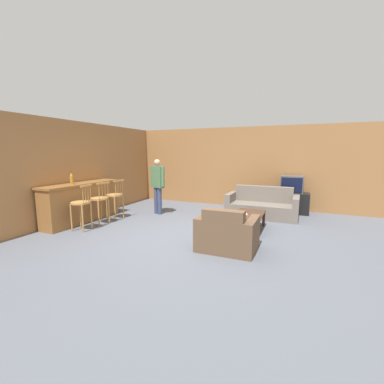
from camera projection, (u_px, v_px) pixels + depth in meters
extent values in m
plane|color=#565B66|center=(181.00, 237.00, 5.45)|extent=(24.00, 24.00, 0.00)
cube|color=#9E6B3D|center=(229.00, 167.00, 8.61)|extent=(9.40, 0.08, 2.60)
cube|color=#9E6B3D|center=(103.00, 169.00, 7.75)|extent=(0.08, 8.71, 2.60)
cube|color=brown|center=(82.00, 203.00, 6.65)|extent=(0.47, 2.18, 0.96)
cube|color=brown|center=(81.00, 184.00, 6.57)|extent=(0.55, 2.24, 0.05)
cylinder|color=#B77F42|center=(81.00, 203.00, 5.87)|extent=(0.49, 0.49, 0.04)
cylinder|color=#B77F42|center=(80.00, 215.00, 6.11)|extent=(0.04, 0.04, 0.63)
cylinder|color=#B77F42|center=(71.00, 218.00, 5.82)|extent=(0.04, 0.04, 0.63)
cylinder|color=#B77F42|center=(91.00, 216.00, 6.03)|extent=(0.04, 0.04, 0.63)
cylinder|color=#B77F42|center=(83.00, 219.00, 5.74)|extent=(0.04, 0.04, 0.63)
cylinder|color=#B77F42|center=(90.00, 194.00, 5.92)|extent=(0.02, 0.02, 0.36)
cylinder|color=#B77F42|center=(88.00, 194.00, 5.84)|extent=(0.02, 0.02, 0.36)
cylinder|color=#B77F42|center=(86.00, 195.00, 5.76)|extent=(0.02, 0.02, 0.36)
cylinder|color=#B77F42|center=(83.00, 195.00, 5.67)|extent=(0.02, 0.02, 0.36)
cube|color=#B77F42|center=(86.00, 186.00, 5.77)|extent=(0.09, 0.37, 0.04)
cylinder|color=#B77F42|center=(99.00, 198.00, 6.41)|extent=(0.50, 0.50, 0.04)
cylinder|color=#B77F42|center=(101.00, 210.00, 6.67)|extent=(0.04, 0.04, 0.63)
cylinder|color=#B77F42|center=(91.00, 212.00, 6.42)|extent=(0.04, 0.04, 0.63)
cylinder|color=#B77F42|center=(109.00, 211.00, 6.51)|extent=(0.04, 0.04, 0.63)
cylinder|color=#B77F42|center=(99.00, 213.00, 6.26)|extent=(0.04, 0.04, 0.63)
cylinder|color=#B77F42|center=(108.00, 191.00, 6.39)|extent=(0.02, 0.02, 0.36)
cylinder|color=#B77F42|center=(105.00, 191.00, 6.32)|extent=(0.02, 0.02, 0.36)
cylinder|color=#B77F42|center=(102.00, 191.00, 6.25)|extent=(0.02, 0.02, 0.36)
cylinder|color=#B77F42|center=(99.00, 192.00, 6.18)|extent=(0.02, 0.02, 0.36)
cube|color=#B77F42|center=(103.00, 183.00, 6.25)|extent=(0.10, 0.37, 0.04)
cylinder|color=#B77F42|center=(115.00, 195.00, 6.93)|extent=(0.48, 0.48, 0.04)
cylinder|color=#B77F42|center=(115.00, 206.00, 7.18)|extent=(0.04, 0.04, 0.63)
cylinder|color=#B77F42|center=(107.00, 208.00, 6.93)|extent=(0.04, 0.04, 0.63)
cylinder|color=#B77F42|center=(123.00, 207.00, 7.04)|extent=(0.04, 0.04, 0.63)
cylinder|color=#B77F42|center=(115.00, 209.00, 6.78)|extent=(0.04, 0.04, 0.63)
cylinder|color=#B77F42|center=(123.00, 188.00, 6.92)|extent=(0.02, 0.02, 0.36)
cylinder|color=#B77F42|center=(120.00, 188.00, 6.85)|extent=(0.02, 0.02, 0.36)
cylinder|color=#B77F42|center=(118.00, 188.00, 6.77)|extent=(0.02, 0.02, 0.36)
cylinder|color=#B77F42|center=(115.00, 189.00, 6.70)|extent=(0.02, 0.02, 0.36)
cube|color=#B77F42|center=(119.00, 181.00, 6.78)|extent=(0.08, 0.37, 0.04)
cube|color=#70665B|center=(261.00, 210.00, 7.14)|extent=(1.59, 0.87, 0.38)
cube|color=#70665B|center=(264.00, 194.00, 7.37)|extent=(1.59, 0.22, 0.45)
cube|color=#70665B|center=(231.00, 203.00, 7.47)|extent=(0.16, 0.87, 0.63)
cube|color=#70665B|center=(296.00, 209.00, 6.78)|extent=(0.16, 0.87, 0.63)
cube|color=brown|center=(227.00, 239.00, 4.77)|extent=(0.73, 0.82, 0.38)
cube|color=brown|center=(223.00, 222.00, 4.44)|extent=(0.73, 0.22, 0.42)
cube|color=brown|center=(252.00, 236.00, 4.58)|extent=(0.16, 0.82, 0.62)
cube|color=brown|center=(205.00, 230.00, 4.93)|extent=(0.16, 0.82, 0.62)
cube|color=#472D1E|center=(249.00, 214.00, 5.92)|extent=(0.64, 1.07, 0.04)
cube|color=#472D1E|center=(231.00, 227.00, 5.61)|extent=(0.06, 0.06, 0.35)
cube|color=#472D1E|center=(257.00, 230.00, 5.39)|extent=(0.06, 0.06, 0.35)
cube|color=#472D1E|center=(241.00, 217.00, 6.51)|extent=(0.06, 0.06, 0.35)
cube|color=#472D1E|center=(264.00, 219.00, 6.29)|extent=(0.06, 0.06, 0.35)
cube|color=black|center=(291.00, 203.00, 7.62)|extent=(1.01, 0.49, 0.61)
cube|color=#4C4C4C|center=(292.00, 184.00, 7.53)|extent=(0.63, 0.51, 0.50)
cube|color=black|center=(292.00, 185.00, 7.30)|extent=(0.56, 0.01, 0.43)
cylinder|color=#B27A23|center=(72.00, 180.00, 6.26)|extent=(0.08, 0.08, 0.21)
cone|color=#B27A23|center=(71.00, 174.00, 6.23)|extent=(0.07, 0.07, 0.09)
cylinder|color=black|center=(71.00, 172.00, 6.23)|extent=(0.03, 0.03, 0.02)
cube|color=#B7AD99|center=(243.00, 214.00, 5.81)|extent=(0.25, 0.23, 0.02)
cylinder|color=#384260|center=(160.00, 201.00, 7.45)|extent=(0.13, 0.13, 0.78)
cylinder|color=#384260|center=(156.00, 200.00, 7.55)|extent=(0.13, 0.13, 0.78)
cube|color=#4C754C|center=(157.00, 177.00, 7.39)|extent=(0.45, 0.30, 0.62)
cylinder|color=#4C754C|center=(163.00, 177.00, 7.23)|extent=(0.08, 0.08, 0.57)
cylinder|color=#4C754C|center=(152.00, 176.00, 7.54)|extent=(0.08, 0.08, 0.57)
sphere|color=tan|center=(157.00, 162.00, 7.33)|extent=(0.18, 0.18, 0.18)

